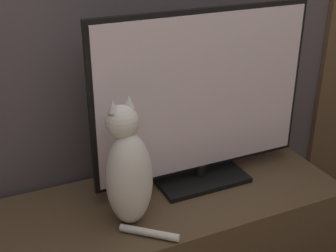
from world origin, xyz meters
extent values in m
cube|color=brown|center=(0.00, 0.91, 0.25)|extent=(1.38, 0.54, 0.50)
cube|color=black|center=(0.17, 0.98, 0.51)|extent=(0.38, 0.23, 0.02)
cylinder|color=black|center=(0.17, 0.98, 0.55)|extent=(0.04, 0.04, 0.05)
cube|color=black|center=(0.17, 0.99, 0.89)|extent=(0.92, 0.02, 0.67)
cube|color=silver|center=(0.17, 0.97, 0.89)|extent=(0.88, 0.01, 0.63)
ellipsoid|color=silver|center=(-0.20, 0.83, 0.68)|extent=(0.21, 0.19, 0.36)
ellipsoid|color=olive|center=(-0.22, 0.88, 0.67)|extent=(0.11, 0.07, 0.20)
sphere|color=silver|center=(-0.21, 0.86, 0.90)|extent=(0.14, 0.14, 0.12)
cone|color=silver|center=(-0.24, 0.85, 0.97)|extent=(0.04, 0.04, 0.04)
cone|color=silver|center=(-0.18, 0.86, 0.97)|extent=(0.04, 0.04, 0.04)
cylinder|color=silver|center=(-0.17, 0.72, 0.52)|extent=(0.18, 0.16, 0.03)
camera|label=1|loc=(-0.67, -0.51, 1.57)|focal=50.00mm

